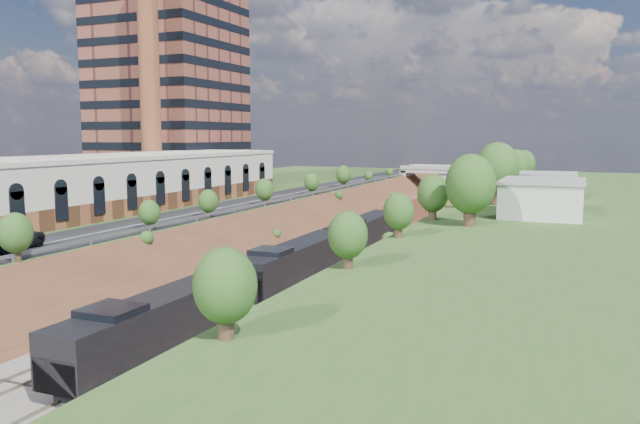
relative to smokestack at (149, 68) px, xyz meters
The scene contains 19 objects.
ground 71.11m from the smokestack, 57.26° to the right, with size 400.00×400.00×0.00m, color #6B665B.
platform_left 23.05m from the smokestack, 53.13° to the left, with size 44.00×180.00×5.00m, color #355523.
platform_right 72.69m from the smokestack, ahead, with size 44.00×180.00×5.00m, color #355523.
embankment_left 35.58m from the smokestack, ahead, with size 7.07×180.00×7.07m, color brown.
embankment_right 53.39m from the smokestack, ahead, with size 7.07×180.00×7.07m, color brown.
rail_left_track 41.86m from the smokestack, ahead, with size 1.58×180.00×0.18m, color gray.
rail_right_track 46.11m from the smokestack, ahead, with size 1.58×180.00×0.18m, color gray.
road 28.88m from the smokestack, 11.04° to the left, with size 8.00×180.00×0.10m, color black.
guardrail 31.59m from the smokestack, ahead, with size 0.10×171.00×0.70m.
commercial_building 25.69m from the smokestack, 66.04° to the right, with size 14.30×62.30×7.00m.
highrise_tower 19.55m from the smokestack, 116.57° to the left, with size 22.00×22.00×53.90m.
smokestack is the anchor object (origin of this frame).
overpass 77.82m from the smokestack, 61.39° to the left, with size 24.50×8.30×7.40m.
white_building_near 62.29m from the smokestack, ahead, with size 9.00×12.00×4.00m, color silver.
white_building_far 64.31m from the smokestack, 16.97° to the left, with size 8.00×10.00×3.60m, color silver.
tree_right_large 57.52m from the smokestack, 16.80° to the right, with size 5.25×5.25×7.61m.
tree_left_crest 46.95m from the smokestack, 56.09° to the right, with size 2.45×2.45×3.55m.
freight_train 47.78m from the smokestack, 24.00° to the left, with size 3.22×146.66×4.77m.
suv 53.29m from the smokestack, 65.74° to the right, with size 2.77×6.01×1.67m, color black.
Camera 1 is at (27.54, -26.02, 14.49)m, focal length 35.00 mm.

